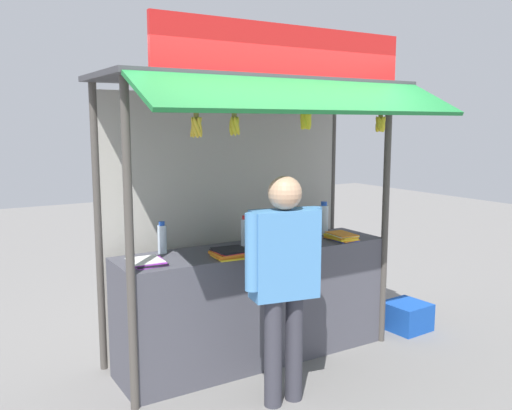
% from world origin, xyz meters
% --- Properties ---
extents(ground_plane, '(20.00, 20.00, 0.00)m').
position_xyz_m(ground_plane, '(0.00, 0.00, 0.00)').
color(ground_plane, slate).
extents(stall_counter, '(2.32, 0.58, 0.95)m').
position_xyz_m(stall_counter, '(0.00, 0.00, 0.48)').
color(stall_counter, '#4C4C56').
rests_on(stall_counter, ground).
extents(stall_structure, '(2.52, 1.48, 2.65)m').
position_xyz_m(stall_structure, '(0.00, 0.12, 1.60)').
color(stall_structure, '#4C4742').
rests_on(stall_structure, ground).
extents(water_bottle_right, '(0.08, 0.08, 0.30)m').
position_xyz_m(water_bottle_right, '(0.81, 0.14, 1.09)').
color(water_bottle_right, silver).
rests_on(water_bottle_right, stall_counter).
extents(water_bottle_far_right, '(0.07, 0.07, 0.25)m').
position_xyz_m(water_bottle_far_right, '(-0.04, 0.10, 1.07)').
color(water_bottle_far_right, silver).
rests_on(water_bottle_far_right, stall_counter).
extents(water_bottle_back_right, '(0.07, 0.07, 0.25)m').
position_xyz_m(water_bottle_back_right, '(0.03, 0.18, 1.07)').
color(water_bottle_back_right, silver).
rests_on(water_bottle_back_right, stall_counter).
extents(water_bottle_mid_left, '(0.07, 0.07, 0.25)m').
position_xyz_m(water_bottle_mid_left, '(-0.74, 0.20, 1.07)').
color(water_bottle_mid_left, silver).
rests_on(water_bottle_mid_left, stall_counter).
extents(magazine_stack_far_left, '(0.26, 0.27, 0.04)m').
position_xyz_m(magazine_stack_far_left, '(-0.96, -0.07, 0.97)').
color(magazine_stack_far_left, purple).
rests_on(magazine_stack_far_left, stall_counter).
extents(magazine_stack_center, '(0.27, 0.26, 0.07)m').
position_xyz_m(magazine_stack_center, '(-0.35, -0.19, 0.99)').
color(magazine_stack_center, yellow).
rests_on(magazine_stack_center, stall_counter).
extents(magazine_stack_front_left, '(0.22, 0.30, 0.06)m').
position_xyz_m(magazine_stack_front_left, '(0.78, -0.15, 0.98)').
color(magazine_stack_front_left, blue).
rests_on(magazine_stack_front_left, stall_counter).
extents(banana_bunch_inner_left, '(0.09, 0.09, 0.30)m').
position_xyz_m(banana_bunch_inner_left, '(-0.41, -0.39, 1.95)').
color(banana_bunch_inner_left, '#332D23').
extents(banana_bunch_leftmost, '(0.10, 0.10, 0.31)m').
position_xyz_m(banana_bunch_leftmost, '(-0.71, -0.39, 1.94)').
color(banana_bunch_leftmost, '#332D23').
extents(banana_bunch_inner_right, '(0.09, 0.09, 0.29)m').
position_xyz_m(banana_bunch_inner_right, '(0.97, -0.39, 1.96)').
color(banana_bunch_inner_right, '#332D23').
extents(banana_bunch_rightmost, '(0.10, 0.10, 0.26)m').
position_xyz_m(banana_bunch_rightmost, '(0.20, -0.39, 1.99)').
color(banana_bunch_rightmost, '#332D23').
extents(vendor_person, '(0.61, 0.28, 1.61)m').
position_xyz_m(vendor_person, '(-0.23, -0.75, 0.97)').
color(vendor_person, '#383842').
rests_on(vendor_person, ground).
extents(plastic_crate, '(0.39, 0.39, 0.26)m').
position_xyz_m(plastic_crate, '(1.56, -0.21, 0.13)').
color(plastic_crate, '#194CB2').
rests_on(plastic_crate, ground).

